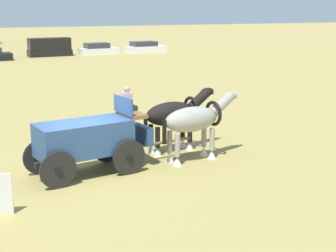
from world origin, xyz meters
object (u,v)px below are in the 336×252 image
Objects in this scene: show_wagon at (88,139)px; parked_vehicle_f at (98,49)px; draft_horse_off at (195,121)px; parked_vehicle_g at (145,48)px; parked_vehicle_e at (50,47)px; draft_horse_near at (174,115)px.

show_wagon is 1.35× the size of parked_vehicle_f.
parked_vehicle_g is at bearing 72.62° from draft_horse_off.
parked_vehicle_e reaches higher than parked_vehicle_g.
parked_vehicle_e is 0.97× the size of parked_vehicle_g.
parked_vehicle_g is (12.36, 37.47, -0.82)m from draft_horse_near.
draft_horse_near is at bearing -108.26° from parked_vehicle_g.
parked_vehicle_f is (6.71, 38.71, -0.86)m from draft_horse_off.
parked_vehicle_e is 5.23m from parked_vehicle_f.
parked_vehicle_e is at bearing 82.30° from show_wagon.
show_wagon is 1.28× the size of parked_vehicle_e.
draft_horse_off is at bearing -99.84° from parked_vehicle_f.
parked_vehicle_g is at bearing 0.47° from parked_vehicle_f.
draft_horse_near is 38.08m from parked_vehicle_f.
show_wagon is 1.89× the size of draft_horse_off.
parked_vehicle_f is at bearing -179.53° from parked_vehicle_g.
draft_horse_off is (0.23, -1.28, 0.03)m from draft_horse_near.
parked_vehicle_f is at bearing 80.16° from draft_horse_off.
draft_horse_near is at bearing -92.65° from parked_vehicle_e.
parked_vehicle_e is at bearing 87.79° from draft_horse_off.
draft_horse_near is 0.64× the size of parked_vehicle_g.
show_wagon reaches higher than draft_horse_near.
show_wagon is at bearing -97.70° from parked_vehicle_e.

